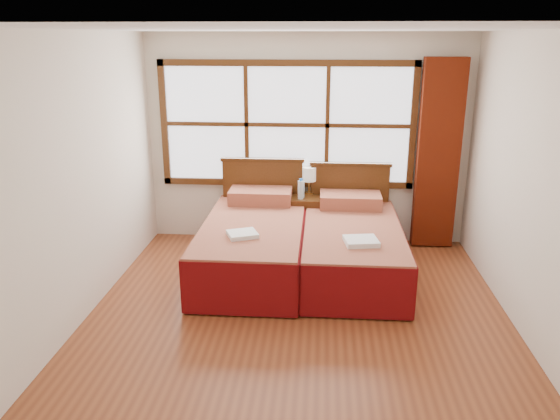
{
  "coord_description": "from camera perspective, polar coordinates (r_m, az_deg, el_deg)",
  "views": [
    {
      "loc": [
        0.2,
        -4.52,
        2.55
      ],
      "look_at": [
        -0.22,
        0.7,
        0.87
      ],
      "focal_mm": 35.0,
      "sensor_mm": 36.0,
      "label": 1
    }
  ],
  "objects": [
    {
      "name": "wall_left",
      "position": [
        5.17,
        -20.78,
        2.62
      ],
      "size": [
        0.0,
        4.5,
        4.5
      ],
      "primitive_type": "plane",
      "rotation": [
        1.57,
        0.0,
        1.57
      ],
      "color": "silver",
      "rests_on": "floor"
    },
    {
      "name": "lamp",
      "position": [
        6.86,
        3.07,
        3.69
      ],
      "size": [
        0.18,
        0.18,
        0.34
      ],
      "color": "#BC853C",
      "rests_on": "nightstand"
    },
    {
      "name": "window",
      "position": [
        6.82,
        0.71,
        8.9
      ],
      "size": [
        3.16,
        0.06,
        1.56
      ],
      "color": "white",
      "rests_on": "wall_back"
    },
    {
      "name": "nightstand",
      "position": [
        6.88,
        2.86,
        -1.16
      ],
      "size": [
        0.48,
        0.47,
        0.64
      ],
      "color": "#492810",
      "rests_on": "floor"
    },
    {
      "name": "floor",
      "position": [
        5.19,
        1.8,
        -11.67
      ],
      "size": [
        4.5,
        4.5,
        0.0
      ],
      "primitive_type": "plane",
      "color": "brown",
      "rests_on": "ground"
    },
    {
      "name": "wall_right",
      "position": [
        5.02,
        25.41,
        1.61
      ],
      "size": [
        0.0,
        4.5,
        4.5
      ],
      "primitive_type": "plane",
      "rotation": [
        1.57,
        0.0,
        -1.57
      ],
      "color": "silver",
      "rests_on": "floor"
    },
    {
      "name": "bed_right",
      "position": [
        6.14,
        7.52,
        -3.69
      ],
      "size": [
        1.08,
        2.1,
        1.05
      ],
      "color": "#3F220D",
      "rests_on": "floor"
    },
    {
      "name": "bottle_near",
      "position": [
        6.66,
        2.16,
        2.15
      ],
      "size": [
        0.07,
        0.07,
        0.26
      ],
      "color": "silver",
      "rests_on": "nightstand"
    },
    {
      "name": "wall_back",
      "position": [
        6.88,
        2.82,
        7.27
      ],
      "size": [
        4.0,
        0.0,
        4.0
      ],
      "primitive_type": "plane",
      "rotation": [
        1.57,
        0.0,
        0.0
      ],
      "color": "silver",
      "rests_on": "floor"
    },
    {
      "name": "towels_left",
      "position": [
        5.62,
        -3.95,
        -2.54
      ],
      "size": [
        0.36,
        0.35,
        0.05
      ],
      "rotation": [
        0.0,
        0.0,
        0.39
      ],
      "color": "white",
      "rests_on": "bed_left"
    },
    {
      "name": "towels_right",
      "position": [
        5.53,
        8.47,
        -3.24
      ],
      "size": [
        0.37,
        0.33,
        0.05
      ],
      "rotation": [
        0.0,
        0.0,
        0.17
      ],
      "color": "white",
      "rests_on": "bed_right"
    },
    {
      "name": "curtain",
      "position": [
        6.91,
        16.21,
        5.53
      ],
      "size": [
        0.5,
        0.16,
        2.3
      ],
      "primitive_type": "cube",
      "color": "#601A09",
      "rests_on": "wall_back"
    },
    {
      "name": "bottle_far",
      "position": [
        6.72,
        2.32,
        2.19
      ],
      "size": [
        0.06,
        0.06,
        0.23
      ],
      "color": "silver",
      "rests_on": "nightstand"
    },
    {
      "name": "bed_left",
      "position": [
        6.17,
        -2.74,
        -3.33
      ],
      "size": [
        1.12,
        2.16,
        1.09
      ],
      "color": "#3F220D",
      "rests_on": "floor"
    },
    {
      "name": "ceiling",
      "position": [
        4.52,
        2.13,
        18.4
      ],
      "size": [
        4.5,
        4.5,
        0.0
      ],
      "primitive_type": "plane",
      "rotation": [
        3.14,
        0.0,
        0.0
      ],
      "color": "white",
      "rests_on": "wall_back"
    }
  ]
}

